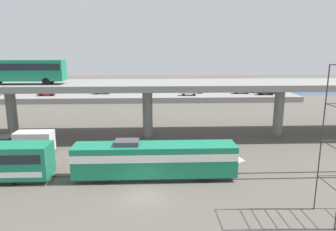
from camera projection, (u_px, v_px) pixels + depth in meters
ground_plane at (143, 196)px, 28.51m from camera, size 260.00×260.00×0.00m
rail_strip_near at (144, 181)px, 31.67m from camera, size 110.00×0.12×0.12m
rail_strip_far at (145, 175)px, 33.14m from camera, size 110.00×0.12×0.12m
train_locomotive at (163, 158)px, 32.03m from camera, size 17.84×3.04×4.18m
highway_overpass at (147, 88)px, 46.42m from camera, size 96.00×10.28×8.35m
transit_bus_on_overpass at (21, 70)px, 43.30m from camera, size 12.00×2.68×3.40m
service_truck_west at (27, 142)px, 39.19m from camera, size 6.80×2.46×3.04m
pier_parking_lot at (151, 97)px, 82.04m from camera, size 76.81×12.82×1.38m
parked_car_0 at (188, 92)px, 79.58m from camera, size 4.26×1.88×1.50m
parked_car_1 at (265, 92)px, 80.78m from camera, size 4.51×1.91×1.50m
parked_car_2 at (47, 93)px, 79.27m from camera, size 4.26×1.91×1.50m
parked_car_3 at (241, 91)px, 83.07m from camera, size 4.48×1.93×1.50m
parked_car_4 at (101, 91)px, 82.22m from camera, size 4.34×1.92×1.50m
parked_car_5 at (258, 90)px, 84.55m from camera, size 4.50×1.91×1.50m
parked_car_6 at (195, 90)px, 83.74m from camera, size 4.08×1.99×1.50m
harbor_water at (152, 88)px, 104.64m from camera, size 140.00×36.00×0.01m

